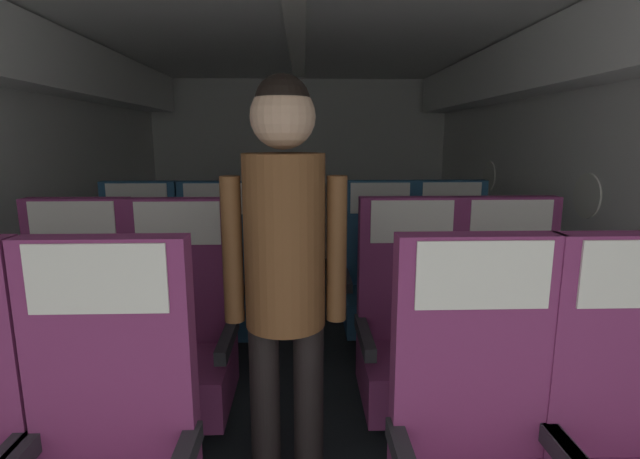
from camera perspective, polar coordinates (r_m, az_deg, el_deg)
The scene contains 11 objects.
ground at distance 2.97m, azimuth -2.67°, elevation -17.69°, with size 3.60×6.13×0.02m, color #23282D.
fuselage_shell at distance 2.88m, azimuth -2.87°, elevation 13.10°, with size 3.48×5.78×2.13m.
seat_b_left_window at distance 2.50m, azimuth -27.60°, elevation -12.37°, with size 0.51×0.48×1.14m.
seat_b_left_aisle at distance 2.31m, azimuth -16.70°, elevation -13.41°, with size 0.51×0.48×1.14m.
seat_b_right_aisle at distance 2.45m, azimuth 22.10°, elevation -12.39°, with size 0.51×0.48×1.14m.
seat_b_right_window at distance 2.30m, azimuth 11.10°, elevation -13.26°, with size 0.51×0.48×1.14m.
seat_c_left_window at distance 3.26m, azimuth -21.19°, elevation -6.50°, with size 0.51×0.48×1.14m.
seat_c_left_aisle at distance 3.12m, azimuth -12.60°, elevation -6.78°, with size 0.51×0.48×1.14m.
seat_c_right_aisle at distance 3.23m, azimuth 15.67°, elevation -6.30°, with size 0.51×0.48×1.14m.
seat_c_right_window at distance 3.11m, azimuth 7.32°, elevation -6.65°, with size 0.51×0.48×1.14m.
flight_attendant at distance 1.63m, azimuth -4.30°, elevation -3.69°, with size 0.43×0.28×1.62m.
Camera 1 is at (0.04, 0.26, 1.41)m, focal length 26.30 mm.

